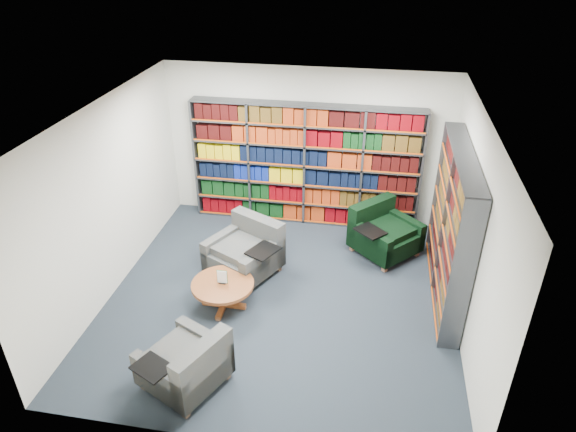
% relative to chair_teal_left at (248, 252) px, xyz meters
% --- Properties ---
extents(room_shell, '(5.02, 5.02, 2.82)m').
position_rel_chair_teal_left_xyz_m(room_shell, '(0.64, -0.58, 1.05)').
color(room_shell, black).
rests_on(room_shell, ground).
extents(bookshelf_back, '(4.00, 0.28, 2.20)m').
position_rel_chair_teal_left_xyz_m(bookshelf_back, '(0.64, 1.76, 0.75)').
color(bookshelf_back, '#47494F').
rests_on(bookshelf_back, ground).
extents(bookshelf_right, '(0.28, 2.50, 2.20)m').
position_rel_chair_teal_left_xyz_m(bookshelf_right, '(2.98, 0.02, 0.75)').
color(bookshelf_right, '#47494F').
rests_on(bookshelf_right, ground).
extents(chair_teal_left, '(1.27, 1.27, 0.86)m').
position_rel_chair_teal_left_xyz_m(chair_teal_left, '(0.00, 0.00, 0.00)').
color(chair_teal_left, '#061933').
rests_on(chair_teal_left, ground).
extents(chair_green_right, '(1.29, 1.29, 0.83)m').
position_rel_chair_teal_left_xyz_m(chair_green_right, '(2.06, 0.94, -0.01)').
color(chair_green_right, black).
rests_on(chair_green_right, ground).
extents(chair_teal_front, '(1.13, 1.14, 0.77)m').
position_rel_chair_teal_left_xyz_m(chair_teal_front, '(-0.11, -2.42, -0.03)').
color(chair_teal_front, '#061933').
rests_on(chair_teal_front, ground).
extents(coffee_table, '(0.89, 0.89, 0.62)m').
position_rel_chair_teal_left_xyz_m(coffee_table, '(-0.13, -0.93, -0.01)').
color(coffee_table, '#9F4925').
rests_on(coffee_table, ground).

